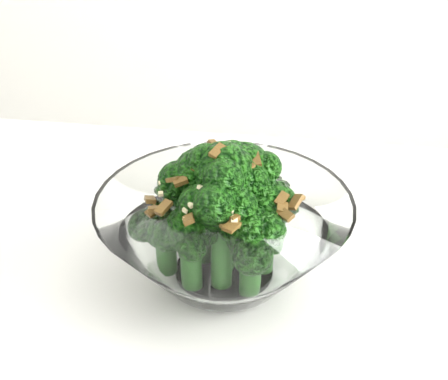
{
  "coord_description": "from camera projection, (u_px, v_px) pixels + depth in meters",
  "views": [
    {
      "loc": [
        0.06,
        -0.23,
        1.11
      ],
      "look_at": [
        0.02,
        0.2,
        0.84
      ],
      "focal_mm": 50.0,
      "sensor_mm": 36.0,
      "label": 1
    }
  ],
  "objects": [
    {
      "name": "broccoli_dish",
      "position": [
        224.0,
        229.0,
        0.53
      ],
      "size": [
        0.22,
        0.22,
        0.14
      ],
      "color": "white",
      "rests_on": "table"
    }
  ]
}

